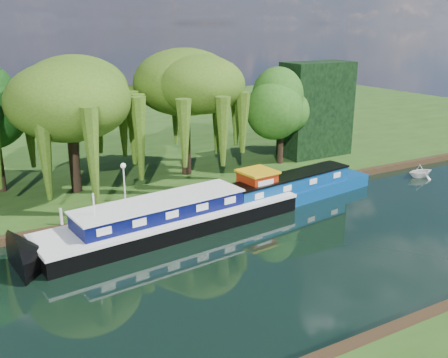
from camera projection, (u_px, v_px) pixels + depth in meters
ground at (188, 277)px, 23.73m from camera, size 120.00×120.00×0.00m
far_bank at (47, 137)px, 51.93m from camera, size 120.00×52.00×0.45m
dutch_barge at (177, 216)px, 28.90m from camera, size 16.20×5.31×3.36m
narrowboat at (291, 191)px, 33.66m from camera, size 13.96×4.19×2.01m
white_cruiser at (420, 177)px, 39.10m from camera, size 2.48×2.21×1.19m
willow_left at (69, 100)px, 32.57m from camera, size 7.19×7.19×8.62m
willow_right at (185, 93)px, 36.63m from camera, size 6.95×6.95×8.47m
tree_far_right at (282, 107)px, 39.98m from camera, size 4.11×4.11×6.73m
conifer_hedge at (316, 109)px, 42.95m from camera, size 6.00×3.00×8.00m
lamppost at (124, 172)px, 31.97m from camera, size 0.36×0.36×2.56m
mooring_posts at (120, 206)px, 30.20m from camera, size 19.16×0.16×1.00m
reeds_near at (418, 303)px, 20.49m from camera, size 33.70×1.50×1.10m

